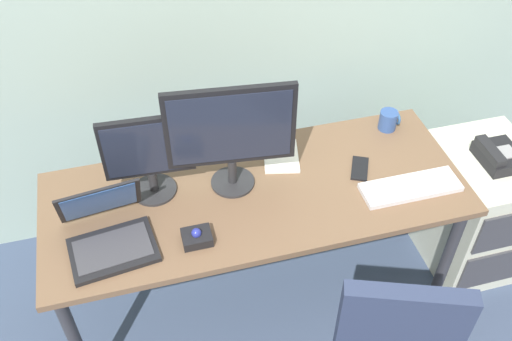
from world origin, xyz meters
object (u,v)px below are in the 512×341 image
at_px(monitor_side, 148,154).
at_px(paper_notepad, 281,156).
at_px(file_cabinet, 476,208).
at_px(laptop, 108,232).
at_px(monitor_main, 231,132).
at_px(desk_phone, 498,156).
at_px(coffee_mug, 389,120).
at_px(keyboard, 411,187).
at_px(cell_phone, 360,169).
at_px(trackball_mouse, 197,237).

xyz_separation_m(monitor_side, paper_notepad, (0.56, 0.06, -0.20)).
bearing_deg(file_cabinet, laptop, -177.44).
distance_m(monitor_main, laptop, 0.59).
xyz_separation_m(desk_phone, coffee_mug, (-0.40, 0.29, 0.06)).
height_order(keyboard, cell_phone, keyboard).
height_order(monitor_main, paper_notepad, monitor_main).
xyz_separation_m(monitor_side, keyboard, (1.01, -0.26, -0.19)).
bearing_deg(keyboard, monitor_main, 162.39).
height_order(monitor_main, monitor_side, monitor_main).
height_order(monitor_side, cell_phone, monitor_side).
relative_size(monitor_main, cell_phone, 3.54).
distance_m(monitor_main, keyboard, 0.77).
height_order(coffee_mug, cell_phone, coffee_mug).
relative_size(monitor_side, laptop, 1.07).
bearing_deg(coffee_mug, laptop, -164.91).
bearing_deg(cell_phone, monitor_main, -160.13).
bearing_deg(laptop, keyboard, -2.01).
height_order(file_cabinet, cell_phone, cell_phone).
distance_m(monitor_main, monitor_side, 0.33).
xyz_separation_m(file_cabinet, paper_notepad, (-0.94, 0.21, 0.39)).
relative_size(monitor_main, monitor_side, 1.35).
bearing_deg(keyboard, monitor_side, 165.65).
xyz_separation_m(monitor_side, cell_phone, (0.86, -0.10, -0.20)).
bearing_deg(coffee_mug, trackball_mouse, -156.03).
height_order(file_cabinet, monitor_main, monitor_main).
bearing_deg(cell_phone, keyboard, -20.63).
bearing_deg(keyboard, coffee_mug, 79.25).
bearing_deg(laptop, coffee_mug, 15.09).
relative_size(file_cabinet, cell_phone, 4.63).
height_order(monitor_main, keyboard, monitor_main).
xyz_separation_m(desk_phone, monitor_side, (-1.49, 0.16, 0.22)).
distance_m(laptop, trackball_mouse, 0.33).
relative_size(laptop, trackball_mouse, 3.18).
height_order(laptop, coffee_mug, laptop).
bearing_deg(file_cabinet, trackball_mouse, -173.38).
bearing_deg(coffee_mug, keyboard, -100.75).
distance_m(keyboard, coffee_mug, 0.40).
bearing_deg(coffee_mug, cell_phone, -135.39).
xyz_separation_m(monitor_main, cell_phone, (0.54, -0.06, -0.27)).
height_order(monitor_side, trackball_mouse, monitor_side).
height_order(monitor_side, keyboard, monitor_side).
xyz_separation_m(paper_notepad, cell_phone, (0.30, -0.16, -0.00)).
relative_size(desk_phone, trackball_mouse, 1.82).
distance_m(coffee_mug, paper_notepad, 0.53).
bearing_deg(desk_phone, file_cabinet, 63.22).
relative_size(desk_phone, laptop, 0.57).
distance_m(monitor_main, coffee_mug, 0.82).
relative_size(monitor_side, trackball_mouse, 3.40).
xyz_separation_m(monitor_side, coffee_mug, (1.09, 0.13, -0.16)).
distance_m(keyboard, trackball_mouse, 0.89).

